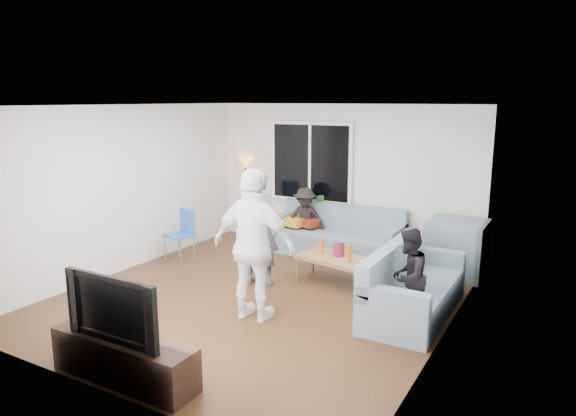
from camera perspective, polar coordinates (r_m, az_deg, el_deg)
The scene contains 30 objects.
floor at distance 7.33m, azimuth -3.04°, elevation -9.76°, with size 5.00×5.50×0.04m, color #56351C.
ceiling at distance 6.81m, azimuth -3.29°, elevation 11.35°, with size 5.00×5.50×0.04m, color white.
wall_back at distance 9.37m, azimuth 6.03°, elevation 3.35°, with size 5.00×0.04×2.60m, color silver.
wall_front at distance 4.92m, azimuth -20.88°, elevation -5.22°, with size 5.00×0.04×2.60m, color silver.
wall_left at distance 8.56m, azimuth -17.53°, elevation 2.05°, with size 0.04×5.50×2.60m, color silver.
wall_right at distance 6.01m, azimuth 17.54°, elevation -1.98°, with size 0.04×5.50×2.60m, color silver.
window_frame at distance 9.51m, azimuth 2.55°, elevation 5.05°, with size 1.62×0.06×1.47m, color white.
window_glass at distance 9.48m, azimuth 2.44°, elevation 5.03°, with size 1.50×0.02×1.35m, color black.
window_mullion at distance 9.47m, azimuth 2.41°, elevation 5.02°, with size 0.05×0.03×1.35m, color white.
radiator at distance 9.71m, azimuth 2.37°, elevation -2.26°, with size 1.30×0.12×0.62m, color silver.
potted_plant at distance 9.48m, azimuth 3.45°, elevation 0.43°, with size 0.20×0.16×0.36m, color #2C6829.
vase at distance 9.75m, azimuth 0.47°, elevation 0.19°, with size 0.16×0.16×0.17m, color silver.
sofa_back_section at distance 9.05m, azimuth 5.27°, elevation -2.60°, with size 2.30×0.85×0.85m, color slate, non-canonical shape.
sofa_right_section at distance 6.80m, azimuth 13.78°, elevation -7.84°, with size 0.85×2.00×0.85m, color slate, non-canonical shape.
sofa_corner at distance 8.45m, azimuth 18.00°, elevation -4.19°, with size 0.85×0.85×0.85m, color slate.
cushion_yellow at distance 9.36m, azimuth 0.69°, elevation -1.52°, with size 0.38×0.32×0.14m, color orange.
cushion_red at distance 9.32m, azimuth 2.25°, elevation -1.59°, with size 0.36×0.30×0.13m, color maroon.
coffee_table at distance 7.77m, azimuth 5.21°, elevation -6.79°, with size 1.10×0.60×0.40m, color #A0734D.
pitcher at distance 7.75m, azimuth 5.58°, elevation -4.64°, with size 0.17×0.17×0.17m, color maroon.
side_chair at distance 8.89m, azimuth -11.88°, elevation -3.03°, with size 0.40×0.40×0.86m, color #275DA9, non-canonical shape.
floor_lamp at distance 10.38m, azimuth -4.60°, elevation 1.30°, with size 0.32×0.32×1.56m, color orange, non-canonical shape.
player_left at distance 7.54m, azimuth -3.25°, elevation -2.17°, with size 0.62×0.41×1.70m, color #505156.
player_right at distance 6.30m, azimuth -3.75°, elevation -4.17°, with size 1.10×0.46×1.88m, color white.
spectator_right at distance 6.45m, azimuth 13.05°, elevation -7.34°, with size 0.57×0.45×1.18m, color black.
spectator_back at distance 9.31m, azimuth 1.86°, elevation -1.23°, with size 0.74×0.42×1.14m, color black.
tv_console at distance 5.46m, azimuth -17.56°, elevation -15.49°, with size 1.60×0.40×0.44m, color #322019.
television at distance 5.24m, azimuth -17.94°, elevation -10.17°, with size 1.13×0.15×0.65m, color black.
bottle_d at distance 7.46m, azimuth 6.69°, elevation -4.97°, with size 0.07×0.07×0.26m, color #C86411.
bottle_a at distance 7.85m, azimuth 3.69°, elevation -4.17°, with size 0.07×0.07×0.22m, color #F35A0E.
bottle_c at distance 7.75m, azimuth 5.95°, elevation -4.60°, with size 0.07×0.07×0.18m, color black.
Camera 1 is at (3.69, -5.73, 2.68)m, focal length 32.38 mm.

